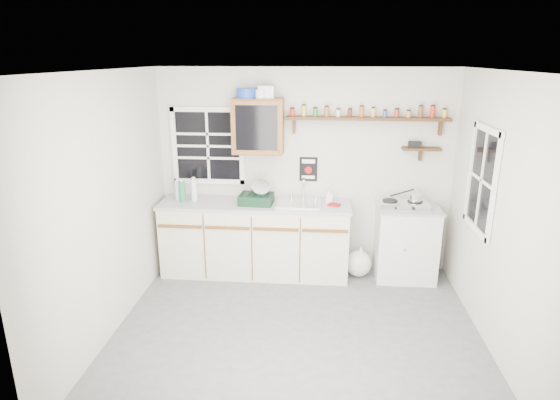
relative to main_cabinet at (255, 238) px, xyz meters
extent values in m
cube|color=#4E4E50|center=(0.58, -1.30, -0.47)|extent=(3.60, 3.20, 0.02)
cube|color=white|center=(0.58, -1.30, 2.05)|extent=(3.60, 3.20, 0.02)
cube|color=#B6B3A4|center=(-1.23, -1.30, 0.79)|extent=(0.02, 3.20, 2.50)
cube|color=#B6B3A4|center=(2.40, -1.30, 0.79)|extent=(0.02, 3.20, 2.50)
cube|color=#B6B3A4|center=(0.58, 0.31, 0.79)|extent=(3.60, 0.02, 2.50)
cube|color=#B6B3A4|center=(0.58, -2.91, 0.79)|extent=(3.60, 0.02, 2.50)
cube|color=#B9B49A|center=(0.00, 0.00, -0.02)|extent=(2.27, 0.60, 0.88)
cube|color=gray|center=(0.00, 0.00, 0.44)|extent=(2.31, 0.62, 0.04)
cube|color=brown|center=(-0.85, -0.31, 0.24)|extent=(0.53, 0.02, 0.03)
cube|color=brown|center=(-0.28, -0.31, 0.24)|extent=(0.53, 0.02, 0.03)
cube|color=brown|center=(0.28, -0.31, 0.24)|extent=(0.53, 0.02, 0.03)
cube|color=brown|center=(0.85, -0.31, 0.24)|extent=(0.53, 0.02, 0.03)
cube|color=beige|center=(1.83, 0.03, -0.02)|extent=(0.70, 0.55, 0.88)
cube|color=gray|center=(1.83, 0.03, 0.43)|extent=(0.73, 0.57, 0.03)
cube|color=silver|center=(0.53, 0.00, 0.46)|extent=(0.52, 0.44, 0.03)
cylinder|color=silver|center=(0.58, 0.16, 0.60)|extent=(0.02, 0.02, 0.28)
cylinder|color=silver|center=(0.58, 0.10, 0.73)|extent=(0.02, 0.14, 0.02)
cube|color=brown|center=(0.03, 0.15, 1.36)|extent=(0.60, 0.30, 0.65)
cube|color=black|center=(0.03, -0.01, 1.36)|extent=(0.48, 0.02, 0.52)
cylinder|color=#183D9E|center=(-0.10, 0.15, 1.74)|extent=(0.24, 0.24, 0.11)
cube|color=silver|center=(0.14, 0.15, 1.76)|extent=(0.18, 0.15, 0.14)
cylinder|color=silver|center=(0.07, 0.10, 1.74)|extent=(0.12, 0.12, 0.10)
cube|color=#311E0D|center=(1.31, 0.21, 1.46)|extent=(1.91, 0.18, 0.04)
cube|color=#311E0D|center=(0.45, 0.25, 1.36)|extent=(0.03, 0.10, 0.18)
cube|color=#311E0D|center=(2.17, 0.25, 1.36)|extent=(0.03, 0.10, 0.18)
cylinder|color=red|center=(0.43, 0.21, 1.52)|extent=(0.06, 0.06, 0.09)
cylinder|color=black|center=(0.43, 0.21, 1.57)|extent=(0.05, 0.05, 0.02)
cylinder|color=gold|center=(0.57, 0.21, 1.54)|extent=(0.05, 0.05, 0.12)
cylinder|color=black|center=(0.57, 0.21, 1.61)|extent=(0.04, 0.04, 0.02)
cylinder|color=#267226|center=(0.70, 0.21, 1.52)|extent=(0.05, 0.05, 0.09)
cylinder|color=black|center=(0.70, 0.21, 1.58)|extent=(0.05, 0.05, 0.02)
cylinder|color=#99591E|center=(0.84, 0.21, 1.53)|extent=(0.06, 0.06, 0.11)
cylinder|color=black|center=(0.84, 0.21, 1.59)|extent=(0.05, 0.05, 0.02)
cylinder|color=silver|center=(0.97, 0.21, 1.52)|extent=(0.05, 0.05, 0.08)
cylinder|color=black|center=(0.97, 0.21, 1.57)|extent=(0.05, 0.05, 0.02)
cylinder|color=#4C2614|center=(1.11, 0.21, 1.52)|extent=(0.05, 0.05, 0.08)
cylinder|color=black|center=(1.11, 0.21, 1.57)|extent=(0.05, 0.05, 0.02)
cylinder|color=#B24C19|center=(1.24, 0.21, 1.54)|extent=(0.05, 0.05, 0.12)
cylinder|color=black|center=(1.24, 0.21, 1.60)|extent=(0.05, 0.05, 0.02)
cylinder|color=gold|center=(1.38, 0.21, 1.53)|extent=(0.05, 0.05, 0.10)
cylinder|color=black|center=(1.38, 0.21, 1.59)|extent=(0.04, 0.04, 0.02)
cylinder|color=#334C8C|center=(1.51, 0.21, 1.51)|extent=(0.05, 0.05, 0.07)
cylinder|color=black|center=(1.51, 0.21, 1.56)|extent=(0.04, 0.04, 0.02)
cylinder|color=maroon|center=(1.65, 0.21, 1.52)|extent=(0.06, 0.06, 0.09)
cylinder|color=black|center=(1.65, 0.21, 1.57)|extent=(0.05, 0.05, 0.02)
cylinder|color=#BF8C3F|center=(1.78, 0.21, 1.51)|extent=(0.06, 0.06, 0.07)
cylinder|color=black|center=(1.78, 0.21, 1.56)|extent=(0.05, 0.05, 0.02)
cylinder|color=brown|center=(1.92, 0.21, 1.54)|extent=(0.06, 0.06, 0.13)
cylinder|color=black|center=(1.92, 0.21, 1.61)|extent=(0.05, 0.05, 0.02)
cylinder|color=red|center=(2.05, 0.21, 1.54)|extent=(0.06, 0.06, 0.13)
cylinder|color=black|center=(2.05, 0.21, 1.61)|extent=(0.05, 0.05, 0.02)
cylinder|color=gold|center=(2.19, 0.21, 1.52)|extent=(0.05, 0.05, 0.09)
cylinder|color=black|center=(2.19, 0.21, 1.58)|extent=(0.05, 0.05, 0.02)
cube|color=#311E0D|center=(1.96, 0.22, 1.11)|extent=(0.45, 0.15, 0.03)
cube|color=#311E0D|center=(1.96, 0.26, 1.03)|extent=(0.03, 0.08, 0.14)
cube|color=black|center=(1.88, 0.22, 1.16)|extent=(0.14, 0.10, 0.07)
cube|color=black|center=(0.63, 0.29, 0.82)|extent=(0.22, 0.01, 0.30)
cube|color=white|center=(0.63, 0.28, 0.92)|extent=(0.16, 0.00, 0.05)
cylinder|color=#A50C0C|center=(0.63, 0.28, 0.81)|extent=(0.09, 0.01, 0.09)
cube|color=white|center=(0.63, 0.28, 0.72)|extent=(0.16, 0.00, 0.04)
cube|color=black|center=(-0.62, 0.29, 1.09)|extent=(0.85, 0.02, 0.90)
cube|color=silver|center=(-0.62, 0.29, 1.09)|extent=(0.93, 0.03, 0.98)
cube|color=black|center=(2.37, -0.75, 0.99)|extent=(0.02, 0.70, 1.00)
cube|color=silver|center=(2.37, -0.75, 0.99)|extent=(0.03, 0.78, 1.08)
cylinder|color=silver|center=(-0.95, 0.05, 0.58)|extent=(0.08, 0.08, 0.24)
cylinder|color=silver|center=(-0.95, 0.05, 0.71)|extent=(0.04, 0.04, 0.03)
cylinder|color=#277744|center=(-0.88, -0.03, 0.59)|extent=(0.07, 0.07, 0.25)
cylinder|color=silver|center=(-0.88, -0.03, 0.73)|extent=(0.04, 0.04, 0.03)
cylinder|color=silver|center=(-0.75, 0.02, 0.59)|extent=(0.08, 0.08, 0.27)
cylinder|color=silver|center=(-0.75, 0.02, 0.74)|extent=(0.04, 0.04, 0.03)
cube|color=black|center=(0.03, -0.05, 0.52)|extent=(0.41, 0.32, 0.12)
cylinder|color=silver|center=(0.08, -0.05, 0.64)|extent=(0.28, 0.30, 0.24)
imported|color=silver|center=(0.89, 0.08, 0.55)|extent=(0.09, 0.09, 0.17)
cube|color=maroon|center=(0.95, -0.04, 0.47)|extent=(0.16, 0.15, 0.02)
cube|color=silver|center=(1.76, 0.01, 0.48)|extent=(0.60, 0.36, 0.07)
cylinder|color=black|center=(1.61, 0.01, 0.53)|extent=(0.18, 0.18, 0.01)
cylinder|color=black|center=(1.90, 0.01, 0.53)|extent=(0.18, 0.18, 0.01)
cylinder|color=silver|center=(1.90, 0.01, 0.57)|extent=(0.15, 0.15, 0.09)
cylinder|color=black|center=(1.75, 0.08, 0.60)|extent=(0.25, 0.17, 0.15)
ellipsoid|color=silver|center=(1.28, -0.02, -0.29)|extent=(0.36, 0.33, 0.38)
cone|color=silver|center=(1.30, -0.02, -0.11)|extent=(0.10, 0.10, 0.10)
camera|label=1|loc=(0.77, -5.35, 2.15)|focal=30.00mm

